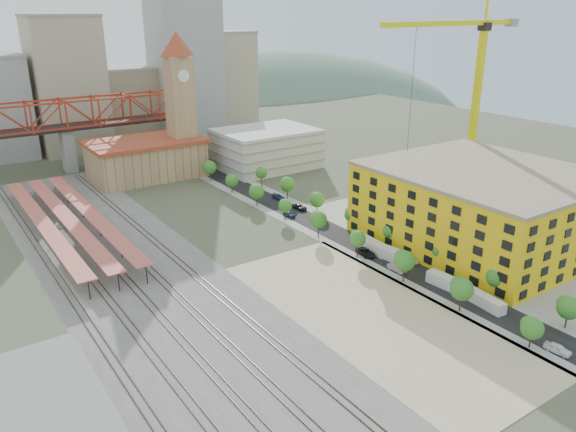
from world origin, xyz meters
TOP-DOWN VIEW (x-y plane):
  - ground at (0.00, 0.00)m, footprint 400.00×400.00m
  - ballast_strip at (-36.00, 17.50)m, footprint 36.00×165.00m
  - dirt_lot at (-4.00, -31.50)m, footprint 28.00×67.00m
  - street_asphalt at (16.00, 15.00)m, footprint 12.00×170.00m
  - sidewalk_west at (10.50, 15.00)m, footprint 3.00×170.00m
  - sidewalk_east at (21.50, 15.00)m, footprint 3.00×170.00m
  - construction_pad at (45.00, -20.00)m, footprint 50.00×90.00m
  - rail_tracks at (-37.80, 17.50)m, footprint 26.56×160.00m
  - platform_canopies at (-41.00, 45.00)m, footprint 16.00×80.00m
  - station_hall at (-5.00, 82.00)m, footprint 38.00×24.00m
  - clock_tower at (8.00, 79.99)m, footprint 12.00×12.00m
  - parking_garage at (36.00, 70.00)m, footprint 34.00×26.00m
  - truss_bridge at (-25.00, 105.00)m, footprint 94.00×9.60m
  - construction_building at (42.00, -20.00)m, footprint 44.60×50.60m
  - warehouse at (-66.00, -30.00)m, footprint 22.00×32.00m
  - street_trees at (16.00, 5.00)m, footprint 15.40×124.40m
  - skyline at (7.47, 142.31)m, footprint 133.00×46.00m
  - distant_hills at (45.28, 260.00)m, footprint 647.00×264.00m
  - tower_crane at (62.94, 4.12)m, footprint 56.17×5.84m
  - site_trailer_a at (16.00, -41.63)m, footprint 2.99×8.79m
  - site_trailer_b at (16.00, -32.21)m, footprint 3.15×9.51m
  - site_trailer_c at (16.00, -13.01)m, footprint 4.00×10.24m
  - site_trailer_d at (16.00, -9.06)m, footprint 3.16×10.17m
  - car_0 at (13.00, -58.63)m, footprint 2.45×4.75m
  - car_1 at (13.00, -20.52)m, footprint 1.78×4.76m
  - car_2 at (13.00, -10.22)m, footprint 3.26×5.87m
  - car_3 at (13.00, 21.76)m, footprint 1.88×4.50m
  - car_4 at (19.00, -33.21)m, footprint 2.58×4.90m
  - car_5 at (19.00, -18.95)m, footprint 2.11×4.31m
  - car_6 at (19.00, 24.96)m, footprint 2.52×5.08m
  - car_7 at (19.00, 36.18)m, footprint 2.35×5.05m

SIDE VIEW (x-z plane):
  - distant_hills at x=45.28m, z-range -193.04..33.96m
  - ground at x=0.00m, z-range 0.00..0.00m
  - street_trees at x=16.00m, z-range -4.00..4.00m
  - sidewalk_west at x=10.50m, z-range 0.00..0.04m
  - sidewalk_east at x=21.50m, z-range 0.00..0.04m
  - ballast_strip at x=-36.00m, z-range 0.00..0.06m
  - dirt_lot at x=-4.00m, z-range 0.00..0.06m
  - street_asphalt at x=16.00m, z-range 0.00..0.06m
  - construction_pad at x=45.00m, z-range 0.00..0.06m
  - rail_tracks at x=-37.80m, z-range 0.06..0.24m
  - car_3 at x=13.00m, z-range 0.00..1.30m
  - car_5 at x=19.00m, z-range 0.00..1.36m
  - car_6 at x=19.00m, z-range 0.00..1.39m
  - car_7 at x=19.00m, z-range 0.00..1.43m
  - car_0 at x=13.00m, z-range 0.00..1.55m
  - car_1 at x=13.00m, z-range 0.00..1.55m
  - car_2 at x=13.00m, z-range 0.00..1.56m
  - car_4 at x=19.00m, z-range 0.00..1.59m
  - site_trailer_a at x=16.00m, z-range 0.00..2.36m
  - site_trailer_b at x=16.00m, z-range 0.00..2.56m
  - site_trailer_c at x=16.00m, z-range 0.00..2.73m
  - site_trailer_d at x=16.00m, z-range 0.00..2.75m
  - warehouse at x=-66.00m, z-range 0.00..5.00m
  - platform_canopies at x=-41.00m, z-range 1.93..6.06m
  - station_hall at x=-5.00m, z-range 0.12..13.22m
  - parking_garage at x=36.00m, z-range 0.00..14.00m
  - construction_building at x=42.00m, z-range 0.01..18.81m
  - truss_bridge at x=-25.00m, z-range 6.06..31.66m
  - skyline at x=7.47m, z-range -7.19..52.81m
  - clock_tower at x=8.00m, z-range 2.70..54.70m
  - tower_crane at x=62.94m, z-range 7.02..67.00m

